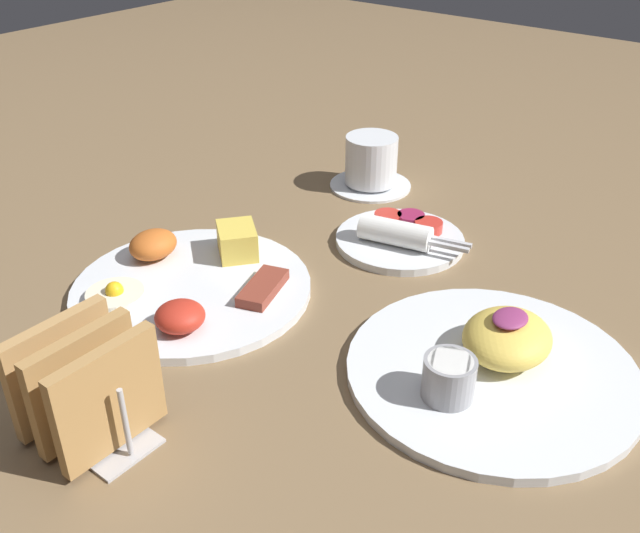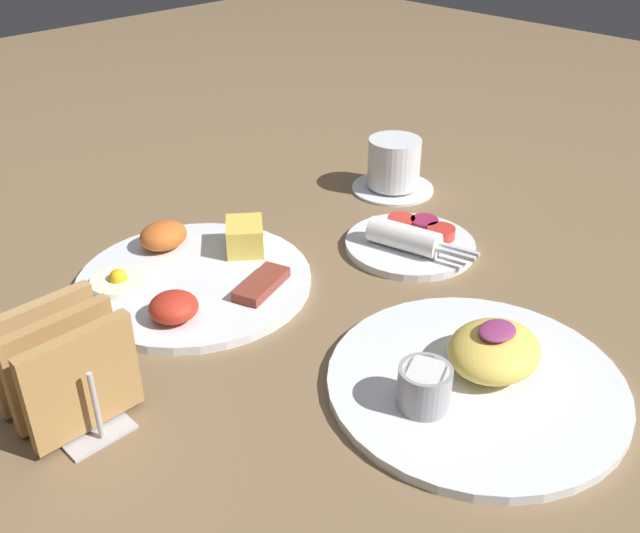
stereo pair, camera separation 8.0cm
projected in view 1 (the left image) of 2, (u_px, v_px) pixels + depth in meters
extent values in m
plane|color=brown|center=(307.00, 330.00, 0.75)|extent=(3.00, 3.00, 0.00)
cylinder|color=white|center=(192.00, 288.00, 0.81)|extent=(0.27, 0.27, 0.01)
cube|color=#E5C64C|center=(237.00, 241.00, 0.86)|extent=(0.07, 0.07, 0.04)
ellipsoid|color=#C66023|center=(153.00, 245.00, 0.85)|extent=(0.06, 0.05, 0.03)
cylinder|color=#F4EACC|center=(115.00, 295.00, 0.78)|extent=(0.06, 0.06, 0.01)
sphere|color=yellow|center=(114.00, 290.00, 0.78)|extent=(0.02, 0.02, 0.02)
ellipsoid|color=red|center=(180.00, 316.00, 0.73)|extent=(0.05, 0.05, 0.03)
cube|color=brown|center=(263.00, 288.00, 0.79)|extent=(0.08, 0.05, 0.01)
cylinder|color=white|center=(400.00, 240.00, 0.91)|extent=(0.16, 0.16, 0.01)
cylinder|color=red|center=(429.00, 227.00, 0.91)|extent=(0.04, 0.04, 0.01)
cylinder|color=#99234C|center=(411.00, 219.00, 0.93)|extent=(0.04, 0.04, 0.01)
cylinder|color=red|center=(388.00, 218.00, 0.93)|extent=(0.04, 0.04, 0.01)
cylinder|color=white|center=(395.00, 233.00, 0.88)|extent=(0.05, 0.09, 0.03)
cube|color=silver|center=(451.00, 242.00, 0.86)|extent=(0.02, 0.05, 0.00)
cube|color=silver|center=(449.00, 246.00, 0.85)|extent=(0.02, 0.05, 0.00)
cylinder|color=white|center=(492.00, 371.00, 0.68)|extent=(0.28, 0.28, 0.01)
ellipsoid|color=#EAC651|center=(507.00, 338.00, 0.69)|extent=(0.11, 0.09, 0.04)
ellipsoid|color=#8C3366|center=(510.00, 318.00, 0.67)|extent=(0.04, 0.03, 0.01)
cylinder|color=#99999E|center=(449.00, 378.00, 0.63)|extent=(0.05, 0.05, 0.04)
cylinder|color=white|center=(450.00, 364.00, 0.63)|extent=(0.04, 0.04, 0.01)
cube|color=#B7B7BC|center=(95.00, 429.00, 0.62)|extent=(0.06, 0.12, 0.01)
cube|color=#AF8149|center=(109.00, 399.00, 0.57)|extent=(0.10, 0.01, 0.10)
cube|color=#AD7F47|center=(85.00, 383.00, 0.59)|extent=(0.10, 0.01, 0.10)
cube|color=tan|center=(62.00, 368.00, 0.61)|extent=(0.10, 0.01, 0.10)
cylinder|color=#B7B7BC|center=(129.00, 424.00, 0.57)|extent=(0.01, 0.01, 0.07)
cylinder|color=#B7B7BC|center=(51.00, 371.00, 0.63)|extent=(0.01, 0.01, 0.07)
cylinder|color=white|center=(370.00, 184.00, 1.06)|extent=(0.12, 0.12, 0.01)
cylinder|color=white|center=(371.00, 160.00, 1.04)|extent=(0.08, 0.08, 0.07)
cylinder|color=#381E0F|center=(372.00, 140.00, 1.02)|extent=(0.06, 0.06, 0.01)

